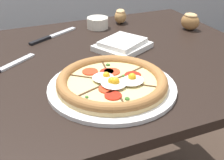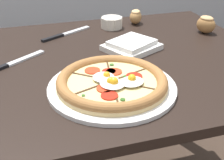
# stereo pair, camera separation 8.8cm
# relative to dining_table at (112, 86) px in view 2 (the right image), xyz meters

# --- Properties ---
(dining_table) EXTENTS (1.12, 0.90, 0.75)m
(dining_table) POSITION_rel_dining_table_xyz_m (0.00, 0.00, 0.00)
(dining_table) COLOR black
(dining_table) RESTS_ON ground_plane
(pizza) EXTENTS (0.37, 0.37, 0.05)m
(pizza) POSITION_rel_dining_table_xyz_m (-0.06, -0.21, 0.13)
(pizza) COLOR white
(pizza) RESTS_ON dining_table
(ramekin_bowl) EXTENTS (0.10, 0.10, 0.05)m
(ramekin_bowl) POSITION_rel_dining_table_xyz_m (0.09, 0.31, 0.14)
(ramekin_bowl) COLOR silver
(ramekin_bowl) RESTS_ON dining_table
(napkin_folded) EXTENTS (0.23, 0.22, 0.04)m
(napkin_folded) POSITION_rel_dining_table_xyz_m (0.09, 0.05, 0.13)
(napkin_folded) COLOR silver
(napkin_folded) RESTS_ON dining_table
(bread_piece_near) EXTENTS (0.08, 0.09, 0.06)m
(bread_piece_near) POSITION_rel_dining_table_xyz_m (0.21, 0.34, 0.14)
(bread_piece_near) COLOR #B27F47
(bread_piece_near) RESTS_ON dining_table
(bread_piece_mid) EXTENTS (0.09, 0.10, 0.07)m
(bread_piece_mid) POSITION_rel_dining_table_xyz_m (0.45, 0.14, 0.15)
(bread_piece_mid) COLOR #A3703D
(bread_piece_mid) RESTS_ON dining_table
(knife_main) EXTENTS (0.22, 0.16, 0.01)m
(knife_main) POSITION_rel_dining_table_xyz_m (-0.33, 0.05, 0.12)
(knife_main) COLOR silver
(knife_main) RESTS_ON dining_table
(knife_spare) EXTENTS (0.22, 0.14, 0.01)m
(knife_spare) POSITION_rel_dining_table_xyz_m (-0.11, 0.28, 0.12)
(knife_spare) COLOR silver
(knife_spare) RESTS_ON dining_table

